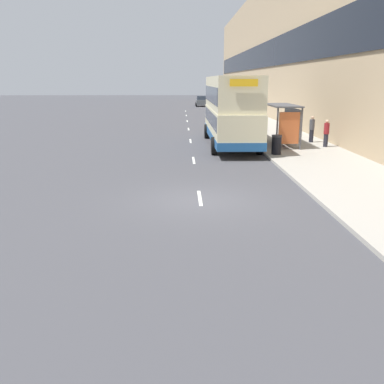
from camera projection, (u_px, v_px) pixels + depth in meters
ground_plane at (200, 200)px, 14.92m from camera, size 220.00×220.00×0.00m
pavement at (239, 114)px, 52.30m from camera, size 5.00×93.00×0.14m
terrace_facade at (275, 49)px, 50.49m from camera, size 3.10×93.00×15.29m
lane_mark_0 at (200, 198)px, 15.21m from camera, size 0.12×2.00×0.01m
lane_mark_1 at (194, 160)px, 22.37m from camera, size 0.12×2.00×0.01m
lane_mark_2 at (190, 141)px, 29.54m from camera, size 0.12×2.00×0.01m
lane_mark_3 at (189, 129)px, 36.70m from camera, size 0.12×2.00×0.01m
lane_mark_4 at (187, 121)px, 43.87m from camera, size 0.12×2.00×0.01m
lane_mark_5 at (186, 115)px, 51.03m from camera, size 0.12×2.00×0.01m
lane_mark_6 at (186, 111)px, 58.20m from camera, size 0.12×2.00×0.01m
bus_shelter at (286, 117)px, 26.13m from camera, size 1.60×4.20×2.48m
double_decker_bus_near at (231, 110)px, 26.83m from camera, size 2.85×10.99×4.30m
car_0 at (202, 101)px, 68.88m from camera, size 2.00×3.82×1.66m
pedestrian_at_shelter at (312, 129)px, 27.75m from camera, size 0.34×0.34×1.70m
pedestrian_1 at (261, 124)px, 30.04m from camera, size 0.37×0.37×1.86m
pedestrian_2 at (326, 133)px, 25.87m from camera, size 0.32×0.32×1.63m
litter_bin at (277, 145)px, 23.27m from camera, size 0.55×0.55×1.05m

